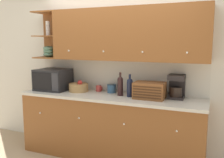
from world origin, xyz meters
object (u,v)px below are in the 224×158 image
object	(u,v)px
microwave	(53,80)
coffee_maker	(176,86)
fruit_basket	(79,87)
mug	(99,88)
storage_canister	(112,88)
wine_bottle	(120,85)
bread_box	(149,90)
second_wine_bottle	(130,87)

from	to	relation	value
microwave	coffee_maker	xyz separation A→B (m)	(1.93, 0.15, -0.00)
microwave	fruit_basket	distance (m)	0.46
mug	storage_canister	bearing A→B (deg)	-5.39
mug	wine_bottle	world-z (taller)	wine_bottle
wine_bottle	bread_box	xyz separation A→B (m)	(0.44, -0.03, -0.04)
mug	storage_canister	world-z (taller)	storage_canister
mug	second_wine_bottle	distance (m)	0.62
microwave	second_wine_bottle	world-z (taller)	microwave
storage_canister	bread_box	bearing A→B (deg)	-15.50
fruit_basket	second_wine_bottle	xyz separation A→B (m)	(0.87, -0.06, 0.08)
microwave	bread_box	xyz separation A→B (m)	(1.60, -0.02, -0.06)
wine_bottle	second_wine_bottle	distance (m)	0.16
storage_canister	wine_bottle	size ratio (longest dim) A/B	0.42
mug	coffee_maker	bearing A→B (deg)	-1.43
storage_canister	mug	bearing A→B (deg)	174.61
storage_canister	second_wine_bottle	xyz separation A→B (m)	(0.35, -0.18, 0.08)
fruit_basket	microwave	bearing A→B (deg)	-174.20
bread_box	storage_canister	bearing A→B (deg)	164.50
fruit_basket	mug	bearing A→B (deg)	25.30
microwave	mug	xyz separation A→B (m)	(0.73, 0.18, -0.12)
bread_box	coffee_maker	bearing A→B (deg)	26.66
fruit_basket	mug	size ratio (longest dim) A/B	3.13
microwave	fruit_basket	world-z (taller)	microwave
storage_canister	bread_box	world-z (taller)	bread_box
wine_bottle	coffee_maker	distance (m)	0.79
fruit_basket	bread_box	bearing A→B (deg)	-3.08
storage_canister	microwave	bearing A→B (deg)	-170.56
mug	wine_bottle	xyz separation A→B (m)	(0.42, -0.17, 0.11)
wine_bottle	bread_box	distance (m)	0.44
wine_bottle	fruit_basket	bearing A→B (deg)	177.23
second_wine_bottle	fruit_basket	bearing A→B (deg)	175.73
microwave	coffee_maker	distance (m)	1.94
bread_box	fruit_basket	bearing A→B (deg)	176.92
storage_canister	bread_box	distance (m)	0.66
wine_bottle	coffee_maker	bearing A→B (deg)	10.29
fruit_basket	storage_canister	bearing A→B (deg)	12.54
microwave	coffee_maker	bearing A→B (deg)	4.48
microwave	wine_bottle	xyz separation A→B (m)	(1.16, 0.01, -0.02)
microwave	mug	distance (m)	0.77
microwave	fruit_basket	size ratio (longest dim) A/B	1.68
mug	storage_canister	xyz separation A→B (m)	(0.23, -0.02, 0.02)
wine_bottle	coffee_maker	size ratio (longest dim) A/B	1.03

